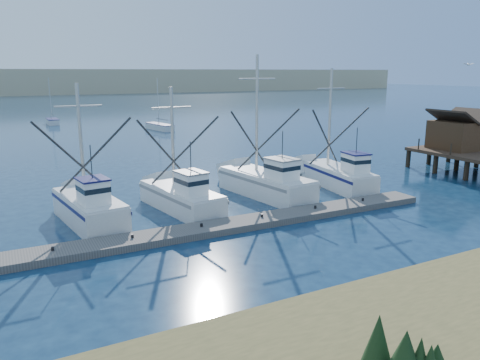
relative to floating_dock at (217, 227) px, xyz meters
name	(u,v)px	position (x,y,z in m)	size (l,w,h in m)	color
ground	(373,251)	(5.79, -6.67, -0.20)	(500.00, 500.00, 0.00)	#0D223B
floating_dock	(217,227)	(0.00, 0.00, 0.00)	(30.06, 2.00, 0.40)	#5E5954
dune_ridge	(32,81)	(5.79, 203.33, 4.80)	(360.00, 60.00, 10.00)	tan
trawler_fleet	(189,195)	(0.26, 4.98, 0.78)	(29.99, 8.68, 10.30)	silver
sailboat_near	(160,127)	(12.40, 48.10, 0.29)	(2.82, 6.85, 8.10)	silver
sailboat_far	(52,121)	(-1.72, 64.73, 0.30)	(1.80, 4.81, 8.10)	silver
flying_gull	(469,64)	(20.33, -0.21, 9.40)	(1.13, 0.21, 0.21)	white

